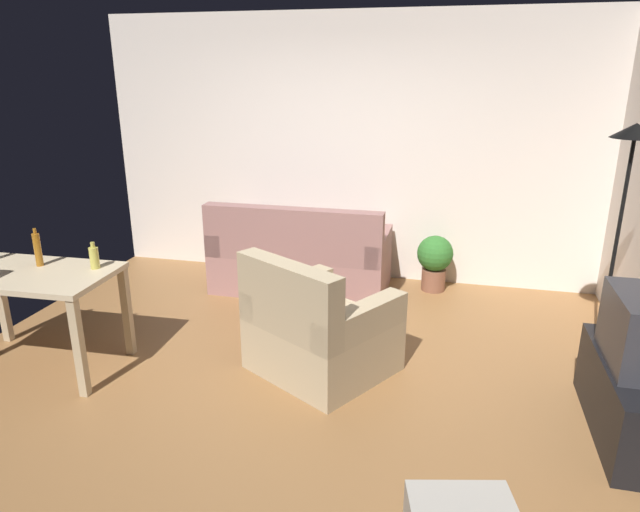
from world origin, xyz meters
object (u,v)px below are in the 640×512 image
(couch, at_px, (300,261))
(bottle_squat, at_px, (94,257))
(desk, at_px, (31,286))
(armchair, at_px, (317,332))
(torchiere_lamp, at_px, (627,182))
(potted_plant, at_px, (435,259))
(tv_stand, at_px, (634,400))
(bottle_amber, at_px, (38,249))

(couch, xyz_separation_m, bottle_squat, (-1.06, -1.78, 0.54))
(desk, bearing_deg, armchair, 9.47)
(couch, relative_size, torchiere_lamp, 0.96)
(desk, height_order, bottle_squat, bottle_squat)
(potted_plant, distance_m, armchair, 2.01)
(potted_plant, bearing_deg, bottle_squat, -138.77)
(tv_stand, height_order, armchair, armchair)
(tv_stand, distance_m, torchiere_lamp, 1.48)
(bottle_squat, bearing_deg, desk, -157.50)
(tv_stand, bearing_deg, bottle_squat, 88.94)
(torchiere_lamp, distance_m, armchair, 2.41)
(torchiere_lamp, relative_size, bottle_amber, 6.28)
(potted_plant, bearing_deg, torchiere_lamp, -44.05)
(couch, distance_m, potted_plant, 1.36)
(tv_stand, relative_size, desk, 0.90)
(tv_stand, height_order, desk, desk)
(tv_stand, xyz_separation_m, bottle_amber, (-4.12, 0.02, 0.65))
(armchair, distance_m, bottle_amber, 2.15)
(couch, relative_size, bottle_squat, 8.66)
(desk, height_order, armchair, armchair)
(potted_plant, xyz_separation_m, bottle_amber, (-2.82, -2.14, 0.56))
(armchair, height_order, bottle_squat, bottle_squat)
(bottle_amber, bearing_deg, torchiere_lamp, 12.12)
(bottle_squat, bearing_deg, bottle_amber, -174.05)
(couch, bearing_deg, armchair, 109.85)
(desk, relative_size, bottle_amber, 4.23)
(couch, xyz_separation_m, armchair, (0.56, -1.55, 0.01))
(couch, bearing_deg, bottle_squat, 59.12)
(torchiere_lamp, bearing_deg, couch, 160.23)
(couch, relative_size, armchair, 1.44)
(bottle_amber, bearing_deg, desk, -88.27)
(bottle_squat, bearing_deg, torchiere_lamp, 12.83)
(tv_stand, bearing_deg, bottle_amber, 89.69)
(couch, bearing_deg, desk, 52.62)
(potted_plant, height_order, bottle_amber, bottle_amber)
(tv_stand, relative_size, armchair, 0.91)
(bottle_amber, distance_m, bottle_squat, 0.44)
(armchair, bearing_deg, couch, -39.23)
(potted_plant, bearing_deg, tv_stand, -59.05)
(couch, height_order, bottle_squat, bottle_squat)
(couch, distance_m, bottle_amber, 2.43)
(armchair, bearing_deg, torchiere_lamp, -132.54)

